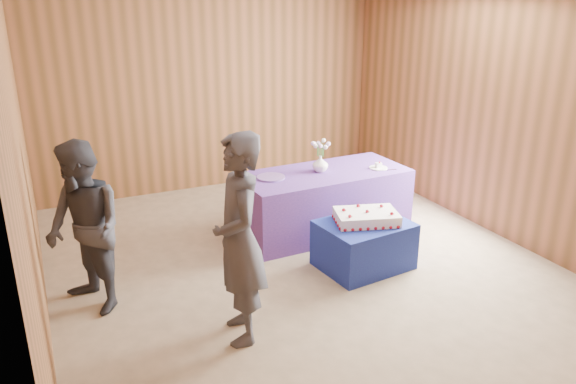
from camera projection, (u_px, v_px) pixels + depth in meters
ground at (305, 269)px, 5.91m from camera, size 6.00×6.00×0.00m
room_shell at (307, 99)px, 5.29m from camera, size 5.04×6.04×2.72m
cake_table at (364, 245)px, 5.89m from camera, size 0.97×0.80×0.50m
serving_table at (323, 202)px, 6.73m from camera, size 2.03×0.97×0.75m
sheet_cake at (366, 217)px, 5.80m from camera, size 0.76×0.62×0.15m
vase at (320, 164)px, 6.59m from camera, size 0.19×0.19×0.19m
flower_spray at (321, 144)px, 6.50m from camera, size 0.23×0.23×0.18m
platter at (271, 177)px, 6.38m from camera, size 0.39×0.39×0.02m
plate at (378, 168)px, 6.73m from camera, size 0.22×0.22×0.01m
cake_slice at (378, 165)px, 6.72m from camera, size 0.07×0.06×0.08m
knife at (386, 170)px, 6.66m from camera, size 0.26×0.07×0.00m
guest_left at (239, 240)px, 4.49m from camera, size 0.52×0.71×1.77m
guest_right at (85, 229)px, 4.94m from camera, size 0.85×0.94×1.58m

